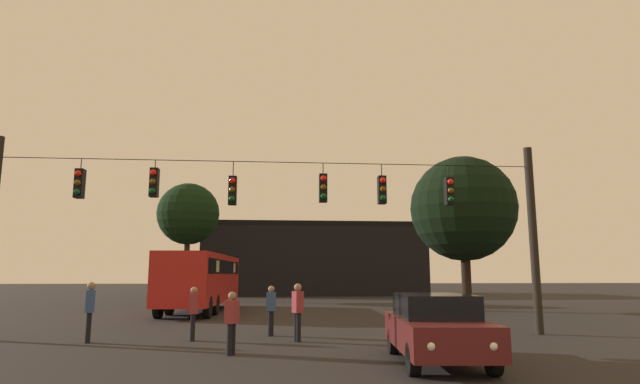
{
  "coord_description": "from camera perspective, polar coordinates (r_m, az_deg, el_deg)",
  "views": [
    {
      "loc": [
        0.09,
        -4.85,
        1.97
      ],
      "look_at": [
        1.66,
        13.51,
        4.96
      ],
      "focal_mm": 28.54,
      "sensor_mm": 36.0,
      "label": 1
    }
  ],
  "objects": [
    {
      "name": "overhead_signal_span",
      "position": [
        16.82,
        -5.25,
        -2.86
      ],
      "size": [
        18.0,
        0.44,
        6.37
      ],
      "color": "black",
      "rests_on": "ground"
    },
    {
      "name": "pedestrian_near_bus",
      "position": [
        17.1,
        -5.51,
        -12.77
      ],
      "size": [
        0.32,
        0.41,
        1.6
      ],
      "color": "black",
      "rests_on": "ground"
    },
    {
      "name": "pedestrian_crossing_center",
      "position": [
        13.25,
        -9.87,
        -13.89
      ],
      "size": [
        0.36,
        0.42,
        1.54
      ],
      "color": "black",
      "rests_on": "ground"
    },
    {
      "name": "pedestrian_crossing_left",
      "position": [
        15.59,
        -2.52,
        -12.92
      ],
      "size": [
        0.35,
        0.42,
        1.7
      ],
      "color": "black",
      "rests_on": "ground"
    },
    {
      "name": "corner_building",
      "position": [
        52.52,
        -0.9,
        -7.62
      ],
      "size": [
        21.02,
        11.89,
        6.87
      ],
      "color": "black",
      "rests_on": "ground"
    },
    {
      "name": "pedestrian_crossing_right",
      "position": [
        16.76,
        -24.4,
        -11.76
      ],
      "size": [
        0.33,
        0.41,
        1.75
      ],
      "color": "black",
      "rests_on": "ground"
    },
    {
      "name": "tree_behind_building",
      "position": [
        40.49,
        -14.54,
        -2.43
      ],
      "size": [
        4.73,
        4.73,
        8.95
      ],
      "color": "#2D2116",
      "rests_on": "ground"
    },
    {
      "name": "ground_plane",
      "position": [
        29.41,
        -5.19,
        -13.03
      ],
      "size": [
        168.0,
        168.0,
        0.0
      ],
      "primitive_type": "plane",
      "color": "black",
      "rests_on": "ground"
    },
    {
      "name": "tree_left_silhouette",
      "position": [
        29.86,
        15.76,
        -1.82
      ],
      "size": [
        5.91,
        5.91,
        8.61
      ],
      "color": "black",
      "rests_on": "ground"
    },
    {
      "name": "city_bus",
      "position": [
        28.43,
        -13.07,
        -9.2
      ],
      "size": [
        3.08,
        11.12,
        3.0
      ],
      "color": "#B21E19",
      "rests_on": "ground"
    },
    {
      "name": "pedestrian_trailing",
      "position": [
        16.25,
        -14.02,
        -12.75
      ],
      "size": [
        0.27,
        0.38,
        1.6
      ],
      "color": "black",
      "rests_on": "ground"
    },
    {
      "name": "car_near_right",
      "position": [
        12.21,
        12.87,
        -14.53
      ],
      "size": [
        2.17,
        4.45,
        1.52
      ],
      "color": "#511919",
      "rests_on": "ground"
    }
  ]
}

